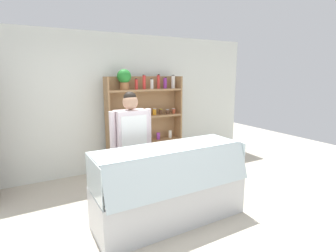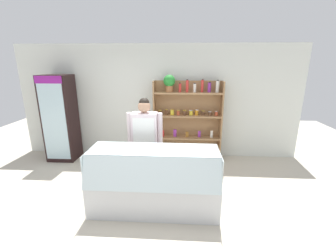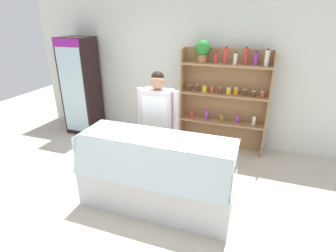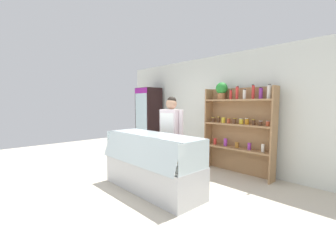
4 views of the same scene
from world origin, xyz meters
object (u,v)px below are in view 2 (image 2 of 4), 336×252
drinks_fridge (60,118)px  deli_display_case (154,191)px  shelving_unit (186,114)px  shop_clerk (145,135)px

drinks_fridge → deli_display_case: (2.43, -1.83, -0.69)m
shelving_unit → deli_display_case: 2.20m
shelving_unit → deli_display_case: shelving_unit is taller
drinks_fridge → deli_display_case: 3.13m
drinks_fridge → shelving_unit: size_ratio=1.00×
shelving_unit → deli_display_case: (-0.51, -1.98, -0.82)m
drinks_fridge → shop_clerk: size_ratio=1.20×
shop_clerk → deli_display_case: bearing=-71.1°
drinks_fridge → deli_display_case: drinks_fridge is taller
drinks_fridge → deli_display_case: bearing=-37.0°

